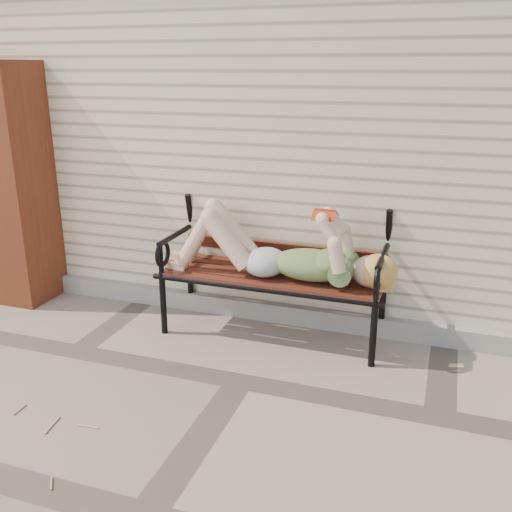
% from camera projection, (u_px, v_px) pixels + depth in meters
% --- Properties ---
extents(ground, '(80.00, 80.00, 0.00)m').
position_uv_depth(ground, '(240.00, 381.00, 3.72)').
color(ground, gray).
rests_on(ground, ground).
extents(house_wall, '(8.00, 4.00, 3.00)m').
position_uv_depth(house_wall, '(339.00, 112.00, 5.93)').
color(house_wall, beige).
rests_on(house_wall, ground).
extents(foundation_strip, '(8.00, 0.10, 0.15)m').
position_uv_depth(foundation_strip, '(282.00, 313.00, 4.56)').
color(foundation_strip, gray).
rests_on(foundation_strip, ground).
extents(brick_pillar, '(0.50, 0.50, 2.00)m').
position_uv_depth(brick_pillar, '(13.00, 186.00, 4.78)').
color(brick_pillar, '#A34624').
rests_on(brick_pillar, ground).
extents(garden_bench, '(1.79, 0.71, 1.16)m').
position_uv_depth(garden_bench, '(277.00, 249.00, 4.26)').
color(garden_bench, black).
rests_on(garden_bench, ground).
extents(reading_woman, '(1.69, 0.38, 0.53)m').
position_uv_depth(reading_woman, '(273.00, 250.00, 4.12)').
color(reading_woman, '#0B3D4D').
rests_on(reading_woman, ground).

